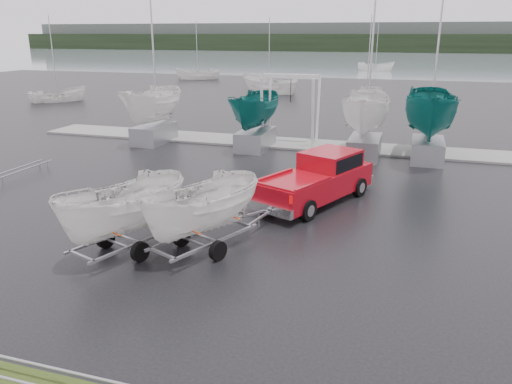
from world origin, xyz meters
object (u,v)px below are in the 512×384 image
(trailer_parked, at_px, (121,163))
(trailer_hitched, at_px, (201,164))
(pickup_truck, at_px, (320,177))
(boat_hoist, at_px, (291,100))

(trailer_parked, bearing_deg, trailer_hitched, 39.02)
(pickup_truck, relative_size, trailer_parked, 1.17)
(pickup_truck, bearing_deg, trailer_hitched, -90.00)
(boat_hoist, bearing_deg, trailer_hitched, -85.81)
(trailer_parked, bearing_deg, pickup_truck, 74.01)
(pickup_truck, xyz_separation_m, trailer_parked, (-4.67, -6.63, 1.80))
(trailer_hitched, height_order, trailer_parked, trailer_parked)
(pickup_truck, height_order, trailer_hitched, trailer_hitched)
(trailer_hitched, xyz_separation_m, trailer_parked, (-2.18, -0.79, 0.03))
(trailer_hitched, relative_size, trailer_parked, 0.99)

